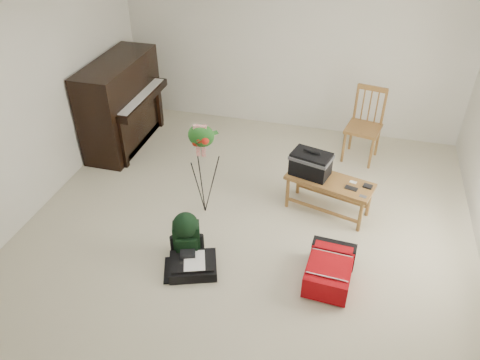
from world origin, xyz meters
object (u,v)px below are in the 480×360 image
(piano, at_px, (122,105))
(green_backpack, at_px, (186,233))
(bench, at_px, (316,171))
(red_suitcase, at_px, (330,267))
(flower_stand, at_px, (203,170))
(black_duffel, at_px, (193,265))
(dining_chair, at_px, (364,126))

(piano, distance_m, green_backpack, 2.63)
(bench, distance_m, green_backpack, 1.65)
(red_suitcase, bearing_deg, flower_stand, 159.34)
(red_suitcase, relative_size, flower_stand, 0.55)
(piano, distance_m, flower_stand, 2.04)
(red_suitcase, relative_size, black_duffel, 1.14)
(black_duffel, distance_m, green_backpack, 0.33)
(piano, distance_m, black_duffel, 2.89)
(black_duffel, relative_size, green_backpack, 1.06)
(dining_chair, bearing_deg, piano, -160.43)
(green_backpack, relative_size, flower_stand, 0.45)
(bench, height_order, flower_stand, flower_stand)
(dining_chair, bearing_deg, flower_stand, -123.41)
(dining_chair, height_order, red_suitcase, dining_chair)
(black_duffel, bearing_deg, green_backpack, 103.97)
(dining_chair, xyz_separation_m, green_backpack, (-1.65, -2.47, -0.19))
(piano, bearing_deg, dining_chair, 8.07)
(dining_chair, relative_size, red_suitcase, 1.53)
(red_suitcase, distance_m, flower_stand, 1.75)
(dining_chair, distance_m, green_backpack, 2.97)
(bench, bearing_deg, flower_stand, -147.81)
(black_duffel, distance_m, flower_stand, 1.10)
(black_duffel, height_order, flower_stand, flower_stand)
(piano, xyz_separation_m, dining_chair, (3.33, 0.47, -0.11))
(dining_chair, bearing_deg, black_duffel, -108.14)
(bench, bearing_deg, dining_chair, 85.20)
(black_duffel, relative_size, flower_stand, 0.48)
(flower_stand, bearing_deg, black_duffel, -87.69)
(piano, xyz_separation_m, red_suitcase, (3.17, -1.93, -0.45))
(bench, xyz_separation_m, flower_stand, (-1.23, -0.38, 0.05))
(red_suitcase, xyz_separation_m, flower_stand, (-1.54, 0.69, 0.44))
(bench, relative_size, flower_stand, 0.88)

